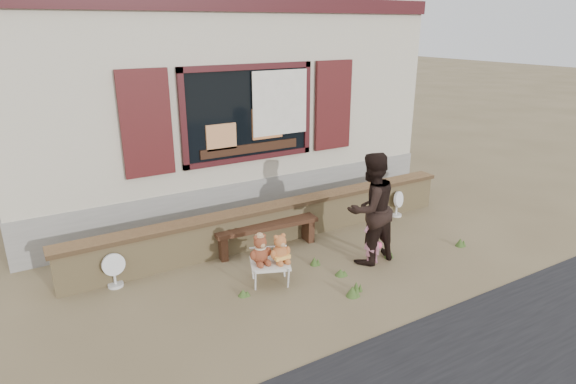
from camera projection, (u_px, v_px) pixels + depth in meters
ground at (307, 263)px, 7.51m from camera, size 80.00×80.00×0.00m
shopfront at (198, 99)px, 10.51m from camera, size 8.04×5.13×4.00m
brick_wall at (276, 222)px, 8.22m from camera, size 7.10×0.36×0.67m
bench at (266, 230)px, 7.91m from camera, size 1.79×0.49×0.45m
folding_chair at (270, 264)px, 6.84m from camera, size 0.69×0.65×0.34m
teddy_bear_left at (260, 249)px, 6.74m from camera, size 0.41×0.38×0.44m
teddy_bear_right at (280, 248)px, 6.78m from camera, size 0.39×0.37×0.43m
child at (372, 237)px, 7.35m from camera, size 0.33×0.22×0.90m
adult at (371, 209)px, 7.32m from camera, size 0.89×0.71×1.76m
fan_left at (114, 270)px, 6.77m from camera, size 0.32×0.22×0.52m
fan_right at (397, 204)px, 9.30m from camera, size 0.32×0.21×0.50m
grass_tufts at (360, 271)px, 7.15m from camera, size 3.97×1.18×0.16m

